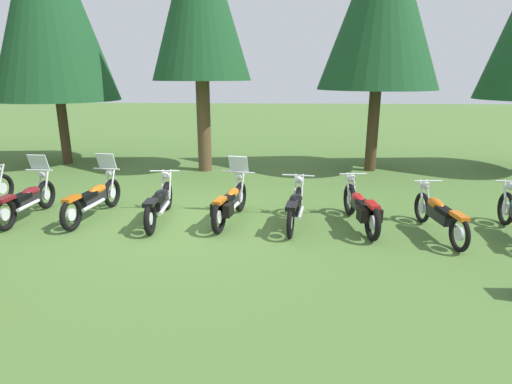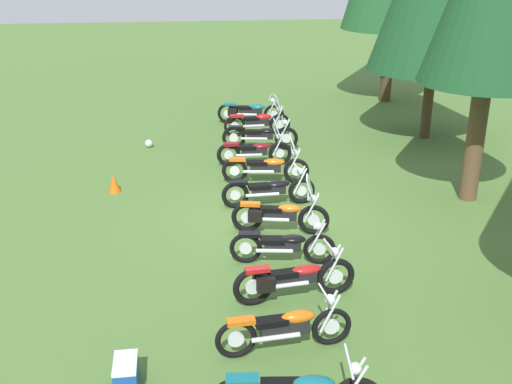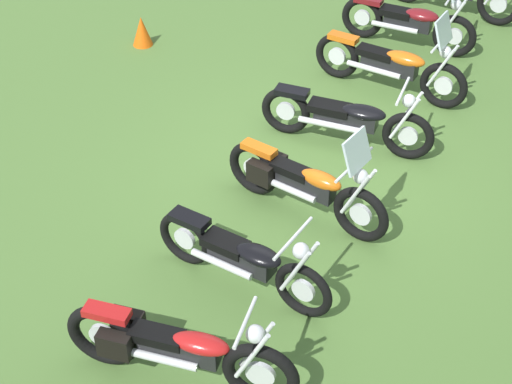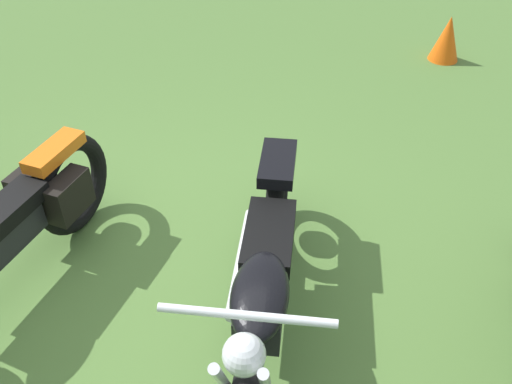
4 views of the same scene
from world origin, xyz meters
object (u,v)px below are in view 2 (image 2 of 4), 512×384
Objects in this scene: motorcycle_1 at (258,122)px; motorcycle_5 at (269,190)px; dropped_helmet at (149,143)px; motorcycle_9 at (286,327)px; motorcycle_6 at (279,214)px; motorcycle_2 at (260,136)px; motorcycle_3 at (255,151)px; motorcycle_7 at (283,245)px; motorcycle_4 at (267,167)px; motorcycle_0 at (249,111)px; traffic_cone at (114,183)px; picnic_cooler at (126,375)px; motorcycle_8 at (293,278)px.

motorcycle_1 reaches higher than motorcycle_5.
motorcycle_5 is 6.02m from dropped_helmet.
motorcycle_1 reaches higher than motorcycle_9.
motorcycle_6 is at bearing -92.74° from motorcycle_5.
motorcycle_2 is 10.37m from motorcycle_9.
motorcycle_3 reaches higher than motorcycle_5.
dropped_helmet is (-8.10, -3.00, -0.30)m from motorcycle_7.
motorcycle_3 is 5.99m from motorcycle_7.
motorcycle_0 is at bearing 95.54° from motorcycle_4.
motorcycle_4 is 4.04m from traffic_cone.
traffic_cone is (-7.22, -3.31, -0.20)m from motorcycle_9.
motorcycle_7 is 4.50m from picnic_cooler.
motorcycle_3 is 4.23m from traffic_cone.
motorcycle_0 reaches higher than motorcycle_9.
motorcycle_2 reaches higher than dropped_helmet.
motorcycle_2 is at bearing 79.69° from dropped_helmet.
traffic_cone is at bearing 108.99° from motorcycle_9.
dropped_helmet is (-10.96, -2.57, -0.32)m from motorcycle_9.
picnic_cooler is (10.92, -3.38, -0.22)m from motorcycle_2.
motorcycle_3 is 1.03× the size of motorcycle_7.
motorcycle_4 is 3.11m from motorcycle_6.
motorcycle_7 is at bearing -89.64° from motorcycle_3.
motorcycle_5 is 4.87× the size of traffic_cone.
motorcycle_9 is at bearing 13.20° from dropped_helmet.
motorcycle_4 is at bearing -79.03° from motorcycle_0.
motorcycle_4 is (1.47, 0.13, 0.01)m from motorcycle_3.
motorcycle_3 is (2.97, -0.46, -0.03)m from motorcycle_1.
motorcycle_3 is 0.96× the size of motorcycle_8.
traffic_cone is at bearing -112.02° from motorcycle_0.
motorcycle_4 is 7.42m from motorcycle_9.
motorcycle_1 is 8.97m from motorcycle_7.
traffic_cone is (-1.38, -3.88, -0.19)m from motorcycle_5.
motorcycle_1 reaches higher than motorcycle_8.
motorcycle_6 reaches higher than dropped_helmet.
motorcycle_6 is 4.31m from motorcycle_9.
motorcycle_1 reaches higher than motorcycle_7.
dropped_helmet is (-3.58, -3.29, -0.33)m from motorcycle_4.
motorcycle_5 is 3.93× the size of picnic_cooler.
motorcycle_6 is at bearing 93.05° from motorcycle_7.
motorcycle_4 is at bearing 158.33° from picnic_cooler.
motorcycle_0 is 9.01m from motorcycle_6.
motorcycle_6 is (3.11, -0.16, -0.01)m from motorcycle_4.
motorcycle_5 is at bearing 31.46° from dropped_helmet.
motorcycle_5 is at bearing 101.95° from motorcycle_6.
motorcycle_1 is 1.50m from motorcycle_2.
motorcycle_1 reaches higher than dropped_helmet.
motorcycle_0 is 1.04× the size of motorcycle_1.
motorcycle_2 is 9.47× the size of dropped_helmet.
motorcycle_2 is 1.52m from motorcycle_3.
motorcycle_8 is (1.38, -0.06, 0.02)m from motorcycle_7.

